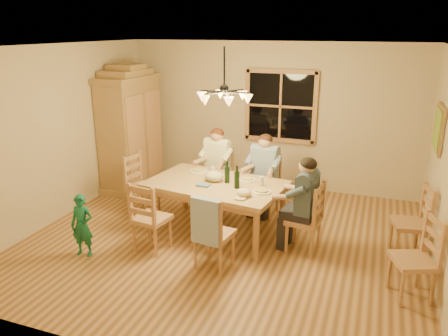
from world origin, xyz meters
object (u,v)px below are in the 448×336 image
at_px(chair_far_right, 264,196).
at_px(chair_spare_front, 411,273).
at_px(chair_end_left, 143,196).
at_px(chair_far_left, 217,187).
at_px(chandelier, 224,96).
at_px(adult_woman, 217,157).
at_px(dining_table, 216,189).
at_px(chair_near_left, 152,229).
at_px(chair_end_right, 303,230).
at_px(child, 82,226).
at_px(chair_spare_back, 408,234).
at_px(adult_slate_man, 305,193).
at_px(wine_bottle_a, 227,172).
at_px(wine_bottle_b, 237,177).
at_px(chair_near_right, 214,244).
at_px(armoire, 131,132).
at_px(adult_plaid_man, 264,164).

height_order(chair_far_right, chair_spare_front, same).
height_order(chair_far_right, chair_end_left, same).
bearing_deg(chair_far_right, chair_far_left, 0.00).
relative_size(chandelier, chair_spare_front, 0.78).
bearing_deg(adult_woman, chair_far_left, -0.00).
distance_m(chandelier, dining_table, 1.46).
height_order(chair_end_left, chair_spare_front, same).
bearing_deg(chair_near_left, chair_far_right, 64.80).
bearing_deg(chandelier, chair_end_right, 3.70).
bearing_deg(adult_woman, child, 73.67).
bearing_deg(child, chair_spare_back, 12.97).
height_order(adult_slate_man, wine_bottle_a, adult_slate_man).
relative_size(chair_near_left, wine_bottle_b, 3.00).
distance_m(chair_far_right, chair_near_right, 1.85).
bearing_deg(chair_near_left, chair_near_right, -0.00).
distance_m(chair_far_left, chair_spare_front, 3.55).
bearing_deg(armoire, chair_spare_back, -12.95).
bearing_deg(chair_spare_front, chair_end_left, 53.89).
relative_size(chandelier, dining_table, 0.37).
xyz_separation_m(armoire, chair_spare_front, (4.87, -2.14, -0.75)).
bearing_deg(chair_spare_back, chair_near_left, 94.96).
height_order(dining_table, wine_bottle_b, wine_bottle_b).
relative_size(chair_near_right, wine_bottle_b, 3.00).
relative_size(chair_far_left, chair_near_right, 1.00).
xyz_separation_m(wine_bottle_b, chair_spare_back, (2.32, 0.27, -0.62)).
distance_m(dining_table, chair_end_left, 1.40).
height_order(dining_table, chair_end_left, chair_end_left).
relative_size(armoire, adult_slate_man, 2.63).
relative_size(adult_plaid_man, chair_spare_front, 0.88).
xyz_separation_m(chair_far_left, chair_near_left, (-0.26, -1.83, 0.00)).
relative_size(chair_near_right, wine_bottle_a, 3.00).
relative_size(chair_end_left, adult_plaid_man, 1.13).
distance_m(chair_near_left, adult_slate_man, 2.13).
bearing_deg(adult_woman, adult_plaid_man, 180.00).
bearing_deg(chair_end_right, chair_near_left, 116.57).
bearing_deg(dining_table, chandelier, -48.81).
xyz_separation_m(adult_slate_man, child, (-2.74, -1.12, -0.41)).
bearing_deg(adult_plaid_man, chair_far_left, -0.00).
bearing_deg(chair_near_right, wine_bottle_a, 108.85).
distance_m(chair_far_left, chair_end_right, 2.06).
height_order(chair_far_right, chair_end_right, same).
height_order(chair_far_left, adult_woman, adult_woman).
height_order(chair_end_left, wine_bottle_a, wine_bottle_a).
height_order(armoire, chair_far_right, armoire).
relative_size(chair_near_right, chair_spare_front, 1.00).
bearing_deg(chair_end_right, chair_spare_back, -67.13).
xyz_separation_m(adult_plaid_man, adult_slate_man, (0.84, -1.05, 0.00)).
xyz_separation_m(armoire, wine_bottle_a, (2.35, -1.23, -0.13)).
xyz_separation_m(wine_bottle_b, child, (-1.76, -1.20, -0.50)).
bearing_deg(child, chair_end_right, 15.33).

